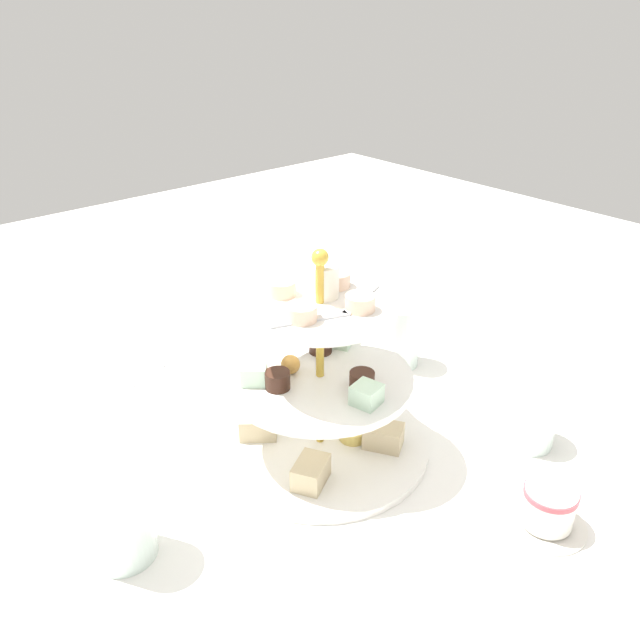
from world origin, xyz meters
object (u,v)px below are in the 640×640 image
tiered_serving_stand (320,392)px  water_glass_mid_back (400,335)px  butter_knife_left (160,366)px  teacup_with_saucer (548,509)px  water_glass_short_left (530,422)px  water_glass_tall_right (120,515)px

tiered_serving_stand → water_glass_mid_back: size_ratio=2.79×
butter_knife_left → water_glass_mid_back: bearing=121.3°
teacup_with_saucer → butter_knife_left: teacup_with_saucer is taller
teacup_with_saucer → water_glass_short_left: bearing=40.3°
water_glass_short_left → butter_knife_left: 0.56m
tiered_serving_stand → water_glass_tall_right: 0.27m
tiered_serving_stand → teacup_with_saucer: tiered_serving_stand is taller
water_glass_tall_right → teacup_with_saucer: water_glass_tall_right is taller
butter_knife_left → water_glass_mid_back: 0.38m
tiered_serving_stand → water_glass_short_left: tiered_serving_stand is taller
butter_knife_left → tiered_serving_stand: bearing=81.5°
tiered_serving_stand → butter_knife_left: (-0.06, 0.32, -0.08)m
teacup_with_saucer → tiered_serving_stand: bearing=109.7°
water_glass_short_left → water_glass_mid_back: water_glass_mid_back is taller
water_glass_short_left → water_glass_tall_right: bearing=160.9°
water_glass_short_left → butter_knife_left: (-0.27, 0.49, -0.03)m
tiered_serving_stand → water_glass_short_left: (0.21, -0.17, -0.05)m
water_glass_tall_right → butter_knife_left: bearing=56.5°
water_glass_tall_right → water_glass_short_left: size_ratio=1.76×
water_glass_tall_right → butter_knife_left: water_glass_tall_right is taller
tiered_serving_stand → water_glass_tall_right: bearing=-179.0°
water_glass_short_left → butter_knife_left: water_glass_short_left is taller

